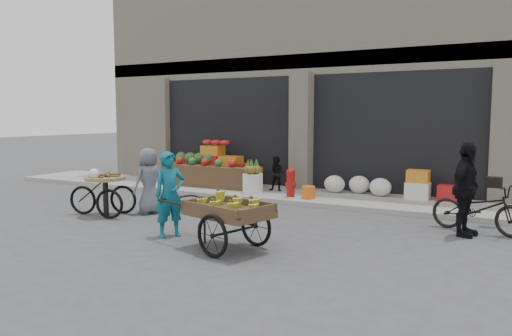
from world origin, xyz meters
The scene contains 15 objects.
ground centered at (0.00, 0.00, 0.00)m, with size 80.00×80.00×0.00m, color #424244.
sidewalk centered at (0.00, 4.10, 0.06)m, with size 18.00×2.20×0.12m, color gray.
building centered at (0.00, 8.03, 3.37)m, with size 14.00×6.45×7.00m.
fruit_display centered at (-2.48, 4.38, 0.67)m, with size 3.10×1.12×1.24m.
pineapple_bin centered at (-0.75, 3.60, 0.37)m, with size 0.52×0.52×0.50m, color silver.
fire_hydrant centered at (0.35, 3.55, 0.50)m, with size 0.22×0.22×0.71m.
orange_bucket centered at (0.85, 3.50, 0.27)m, with size 0.32×0.32×0.30m, color orange.
right_bay_goods centered at (2.61, 4.70, 0.41)m, with size 3.35×0.60×0.70m.
seated_person centered at (-0.35, 4.20, 0.58)m, with size 0.45×0.35×0.93m, color black.
banana_cart centered at (1.33, -1.00, 0.68)m, with size 2.38×1.43×0.93m.
vendor_woman centered at (0.01, -0.75, 0.75)m, with size 0.55×0.36×1.50m, color #0F5D73.
tricycle_cart centered at (-2.35, 0.05, 0.57)m, with size 1.46×1.02×0.95m.
vendor_grey centered at (-1.69, 0.68, 0.71)m, with size 0.70×0.45×1.42m, color slate.
bicycle centered at (4.73, 2.16, 0.45)m, with size 0.60×1.72×0.90m, color black.
cyclist centered at (4.53, 1.76, 0.83)m, with size 0.97×0.41×1.66m, color black.
Camera 1 is at (5.45, -7.56, 2.11)m, focal length 35.00 mm.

